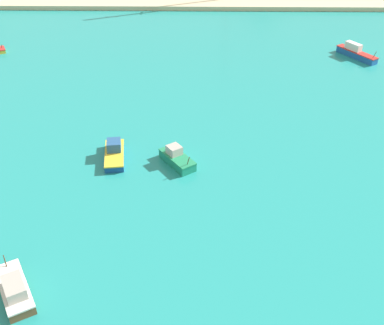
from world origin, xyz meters
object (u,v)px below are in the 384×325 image
at_px(fishing_boat_4, 177,158).
at_px(fishing_boat_5, 14,289).
at_px(fishing_boat_2, 356,53).
at_px(fishing_boat_6, 114,153).

bearing_deg(fishing_boat_4, fishing_boat_5, -122.63).
height_order(fishing_boat_2, fishing_boat_4, fishing_boat_2).
bearing_deg(fishing_boat_2, fishing_boat_6, -139.18).
distance_m(fishing_boat_2, fishing_boat_6, 63.68).
xyz_separation_m(fishing_boat_2, fishing_boat_6, (-48.20, -41.62, -0.20)).
height_order(fishing_boat_4, fishing_boat_6, fishing_boat_4).
bearing_deg(fishing_boat_6, fishing_boat_4, -8.32).
distance_m(fishing_boat_4, fishing_boat_6, 9.90).
bearing_deg(fishing_boat_4, fishing_boat_6, 171.68).
height_order(fishing_boat_2, fishing_boat_6, fishing_boat_2).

